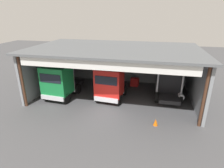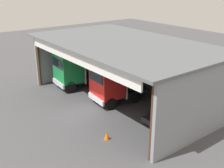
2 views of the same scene
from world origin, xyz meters
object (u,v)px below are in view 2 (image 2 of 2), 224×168
truck_red_left_bay (111,83)px  truck_black_right_bay (180,98)px  oil_drum (169,93)px  traffic_cone (107,135)px  truck_green_center_right_bay (72,69)px  tool_cart (164,92)px

truck_red_left_bay → truck_black_right_bay: size_ratio=1.17×
oil_drum → traffic_cone: oil_drum is taller
truck_green_center_right_bay → tool_cart: size_ratio=5.28×
truck_green_center_right_bay → oil_drum: (7.38, 5.56, -1.39)m
tool_cart → truck_green_center_right_bay: bearing=-143.7°
truck_red_left_bay → oil_drum: (2.25, 4.75, -1.34)m
truck_black_right_bay → truck_green_center_right_bay: bearing=-166.6°
truck_green_center_right_bay → traffic_cone: size_ratio=9.43×
oil_drum → truck_black_right_bay: bearing=-39.1°
truck_black_right_bay → tool_cart: (-3.77, 2.50, -1.40)m
truck_green_center_right_bay → truck_black_right_bay: truck_black_right_bay is taller
oil_drum → truck_green_center_right_bay: bearing=-143.0°
truck_green_center_right_bay → truck_red_left_bay: (5.13, 0.81, -0.05)m
truck_black_right_bay → oil_drum: (-3.49, 2.84, -1.46)m
oil_drum → traffic_cone: (2.29, -8.49, -0.16)m
truck_black_right_bay → tool_cart: truck_black_right_bay is taller
tool_cart → traffic_cone: tool_cart is taller
oil_drum → tool_cart: (-0.28, -0.34, 0.06)m
tool_cart → traffic_cone: 8.54m
truck_red_left_bay → truck_green_center_right_bay: bearing=13.3°
traffic_cone → oil_drum: bearing=105.1°
oil_drum → traffic_cone: size_ratio=1.58×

